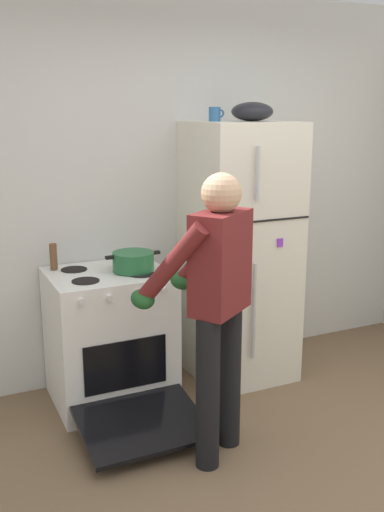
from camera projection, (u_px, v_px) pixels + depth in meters
name	position (u px, v px, depth m)	size (l,w,h in m)	color
kitchen_wall_back	(161.00, 189.00, 4.22)	(6.00, 0.10, 2.70)	silver
refrigerator	(239.00, 253.00, 4.17)	(0.68, 0.72, 1.83)	silver
stove_range	(111.00, 338.00, 3.88)	(0.76, 1.20, 0.89)	white
person_cook	(214.00, 293.00, 3.13)	(0.65, 0.69, 1.60)	black
red_pot	(133.00, 261.00, 3.79)	(0.37, 0.27, 0.12)	#236638
coffee_mug	(215.00, 114.00, 3.91)	(0.11, 0.08, 0.10)	#2D6093
pepper_mill	(53.00, 256.00, 3.81)	(0.05, 0.05, 0.17)	brown
mixing_bowl	(252.00, 112.00, 3.96)	(0.28, 0.28, 0.13)	black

